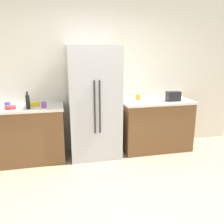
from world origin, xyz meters
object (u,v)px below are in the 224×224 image
(cup_a, at_px, (138,97))
(bowl_c, at_px, (10,107))
(refrigerator, at_px, (94,103))
(bottle_a, at_px, (28,102))
(cup_d, at_px, (44,105))
(bowl_a, at_px, (35,104))
(cup_b, at_px, (8,105))
(toaster, at_px, (173,96))

(cup_a, relative_size, bowl_c, 0.63)
(refrigerator, bearing_deg, bottle_a, -171.94)
(bottle_a, distance_m, cup_d, 0.24)
(bottle_a, xyz_separation_m, cup_a, (1.88, 0.33, -0.06))
(refrigerator, relative_size, bowl_a, 11.80)
(cup_d, bearing_deg, bowl_c, 176.10)
(cup_d, distance_m, bowl_a, 0.21)
(cup_d, height_order, bowl_c, cup_d)
(cup_d, height_order, bowl_a, cup_d)
(cup_b, height_order, bowl_a, cup_b)
(toaster, distance_m, bowl_a, 2.36)
(toaster, bearing_deg, bowl_a, 177.58)
(toaster, height_order, bottle_a, bottle_a)
(refrigerator, distance_m, toaster, 1.41)
(cup_b, relative_size, cup_d, 0.99)
(refrigerator, height_order, cup_a, refrigerator)
(bottle_a, relative_size, cup_a, 2.71)
(bottle_a, bearing_deg, refrigerator, 8.06)
(cup_a, height_order, cup_b, cup_a)
(toaster, relative_size, bottle_a, 0.89)
(bowl_a, bearing_deg, cup_a, 5.00)
(cup_b, xyz_separation_m, bowl_c, (0.07, -0.16, -0.01))
(toaster, bearing_deg, bottle_a, -178.30)
(cup_d, bearing_deg, bowl_a, 134.96)
(cup_d, bearing_deg, toaster, 1.25)
(bottle_a, relative_size, cup_d, 2.89)
(cup_b, bearing_deg, toaster, -3.00)
(cup_a, relative_size, bowl_a, 0.63)
(toaster, xyz_separation_m, bowl_a, (-2.36, 0.10, -0.05))
(refrigerator, bearing_deg, cup_d, -171.37)
(toaster, height_order, cup_d, toaster)
(refrigerator, xyz_separation_m, cup_b, (-1.37, 0.07, 0.03))
(cup_d, bearing_deg, bottle_a, -173.95)
(refrigerator, bearing_deg, cup_a, 12.22)
(toaster, distance_m, cup_d, 2.21)
(refrigerator, distance_m, bowl_a, 0.95)
(cup_b, xyz_separation_m, bowl_a, (0.42, -0.05, -0.00))
(refrigerator, relative_size, bowl_c, 11.77)
(refrigerator, xyz_separation_m, cup_d, (-0.80, -0.12, 0.04))
(cup_b, height_order, bowl_c, cup_b)
(cup_a, bearing_deg, cup_b, -177.10)
(cup_a, height_order, bowl_a, cup_a)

